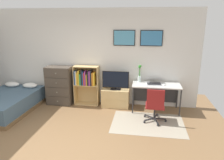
# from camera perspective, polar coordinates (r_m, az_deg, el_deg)

# --- Properties ---
(ground_plane) EXTENTS (7.20, 7.20, 0.00)m
(ground_plane) POSITION_cam_1_polar(r_m,az_deg,el_deg) (4.40, -14.20, -17.20)
(ground_plane) COLOR brown
(wall_back_with_posters) EXTENTS (6.12, 0.09, 2.70)m
(wall_back_with_posters) POSITION_cam_1_polar(r_m,az_deg,el_deg) (6.08, -6.06, 6.19)
(wall_back_with_posters) COLOR silver
(wall_back_with_posters) RESTS_ON ground_plane
(area_rug) EXTENTS (1.70, 1.20, 0.01)m
(area_rug) POSITION_cam_1_polar(r_m,az_deg,el_deg) (5.19, 9.68, -11.47)
(area_rug) COLOR #9E937F
(area_rug) RESTS_ON ground_plane
(bed) EXTENTS (1.37, 1.98, 0.60)m
(bed) POSITION_cam_1_polar(r_m,az_deg,el_deg) (6.34, -26.61, -5.50)
(bed) COLOR brown
(bed) RESTS_ON ground_plane
(dresser) EXTENTS (0.73, 0.46, 1.11)m
(dresser) POSITION_cam_1_polar(r_m,az_deg,el_deg) (6.29, -14.00, -1.41)
(dresser) COLOR #4C4238
(dresser) RESTS_ON ground_plane
(bookshelf) EXTENTS (0.71, 0.30, 1.14)m
(bookshelf) POSITION_cam_1_polar(r_m,az_deg,el_deg) (6.05, -7.07, -0.34)
(bookshelf) COLOR tan
(bookshelf) RESTS_ON ground_plane
(tv_stand) EXTENTS (0.76, 0.41, 0.51)m
(tv_stand) POSITION_cam_1_polar(r_m,az_deg,el_deg) (5.97, 0.97, -4.86)
(tv_stand) COLOR tan
(tv_stand) RESTS_ON ground_plane
(television) EXTENTS (0.73, 0.16, 0.52)m
(television) POSITION_cam_1_polar(r_m,az_deg,el_deg) (5.79, 0.96, -0.18)
(television) COLOR black
(television) RESTS_ON tv_stand
(desk) EXTENTS (1.26, 0.61, 0.74)m
(desk) POSITION_cam_1_polar(r_m,az_deg,el_deg) (5.79, 11.86, -2.20)
(desk) COLOR silver
(desk) RESTS_ON ground_plane
(office_chair) EXTENTS (0.56, 0.58, 0.86)m
(office_chair) POSITION_cam_1_polar(r_m,az_deg,el_deg) (5.08, 11.59, -6.60)
(office_chair) COLOR #232326
(office_chair) RESTS_ON ground_plane
(laptop) EXTENTS (0.41, 0.44, 0.17)m
(laptop) POSITION_cam_1_polar(r_m,az_deg,el_deg) (5.75, 11.29, -0.26)
(laptop) COLOR #B7B7BC
(laptop) RESTS_ON desk
(computer_mouse) EXTENTS (0.06, 0.10, 0.03)m
(computer_mouse) POSITION_cam_1_polar(r_m,az_deg,el_deg) (5.66, 14.00, -1.19)
(computer_mouse) COLOR silver
(computer_mouse) RESTS_ON desk
(bamboo_vase) EXTENTS (0.09, 0.09, 0.48)m
(bamboo_vase) POSITION_cam_1_polar(r_m,az_deg,el_deg) (5.78, 7.49, 1.75)
(bamboo_vase) COLOR silver
(bamboo_vase) RESTS_ON desk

